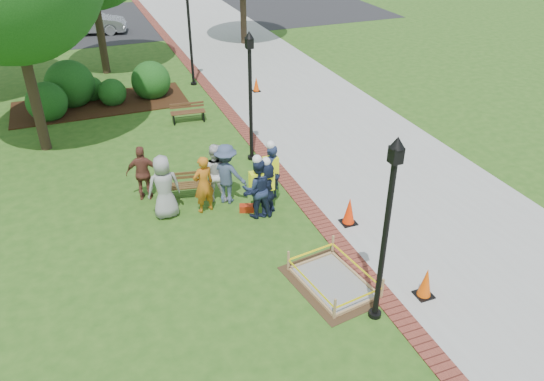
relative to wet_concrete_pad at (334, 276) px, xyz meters
name	(u,v)px	position (x,y,z in m)	size (l,w,h in m)	color
ground	(271,250)	(-0.89, 1.73, -0.23)	(100.00, 100.00, 0.00)	#285116
sidewalk	(295,95)	(4.11, 11.73, -0.22)	(6.00, 60.00, 0.02)	#9E9E99
brick_edging	(223,105)	(0.86, 11.73, -0.22)	(0.50, 60.00, 0.03)	maroon
mulch_bed	(101,104)	(-3.89, 13.73, -0.21)	(7.00, 3.00, 0.05)	#381E0F
parking_lot	(124,21)	(-0.89, 28.73, -0.23)	(36.00, 12.00, 0.01)	black
wet_concrete_pad	(334,276)	(0.00, 0.00, 0.00)	(2.02, 2.52, 0.55)	#47331E
bench_near	(182,191)	(-2.41, 5.06, 0.01)	(1.46, 0.72, 0.75)	brown
bench_far	(188,116)	(-0.88, 10.59, -0.01)	(1.35, 0.56, 0.71)	brown
cone_front	(426,283)	(1.71, -1.13, 0.14)	(0.39, 0.39, 0.78)	black
cone_back	(349,211)	(1.53, 2.08, 0.16)	(0.41, 0.41, 0.82)	black
cone_far	(256,85)	(2.72, 12.79, 0.09)	(0.34, 0.34, 0.66)	black
toolbox	(247,208)	(-0.87, 3.69, -0.13)	(0.40, 0.22, 0.20)	#A3260C
lamp_near	(387,220)	(0.36, -1.27, 2.25)	(0.28, 0.28, 4.26)	black
lamp_mid	(250,88)	(0.36, 6.73, 2.25)	(0.28, 0.28, 4.26)	black
lamp_far	(190,30)	(0.36, 14.73, 2.25)	(0.28, 0.28, 4.26)	black
shrub_a	(50,118)	(-5.89, 12.93, -0.23)	(1.57, 1.57, 1.57)	#154213
shrub_b	(74,104)	(-4.94, 14.19, -0.23)	(2.00, 2.00, 2.00)	#154213
shrub_c	(114,104)	(-3.36, 13.59, -0.23)	(1.15, 1.15, 1.15)	#154213
shrub_d	(153,96)	(-1.68, 13.88, -0.23)	(1.66, 1.66, 1.66)	#154213
shrub_e	(93,99)	(-4.14, 14.46, -0.23)	(1.06, 1.06, 1.06)	#154213
casual_person_a	(164,187)	(-3.02, 4.29, 0.69)	(0.60, 0.40, 1.84)	gray
casual_person_b	(204,185)	(-1.95, 4.15, 0.62)	(0.62, 0.48, 1.71)	#B96215
casual_person_c	(215,172)	(-1.47, 4.68, 0.64)	(0.67, 0.58, 1.76)	silver
casual_person_d	(143,173)	(-3.39, 5.43, 0.61)	(0.62, 0.49, 1.68)	brown
casual_person_e	(226,174)	(-1.21, 4.40, 0.67)	(0.69, 0.65, 1.81)	#384563
hivis_worker_a	(266,186)	(-0.38, 3.41, 0.65)	(0.61, 0.54, 1.76)	#191B41
hivis_worker_b	(271,171)	(0.01, 4.06, 0.70)	(0.66, 0.60, 1.89)	#18263F
hivis_worker_c	(257,186)	(-0.64, 3.38, 0.70)	(0.60, 0.43, 1.89)	#1C1F49
parked_car_b	(92,34)	(-3.17, 25.93, -0.23)	(4.58, 1.99, 1.49)	gray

